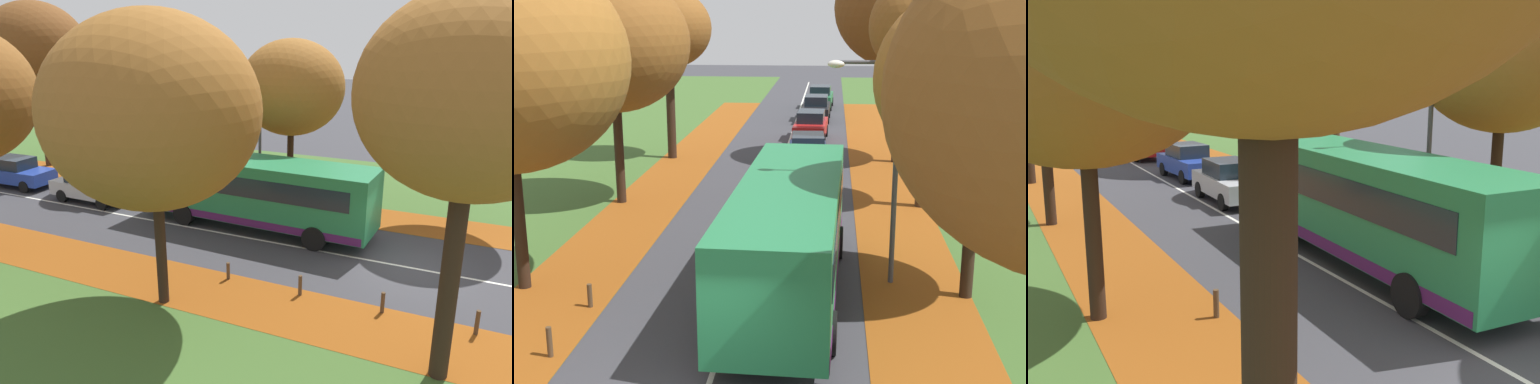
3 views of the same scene
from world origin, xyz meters
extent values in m
cube|color=#3D6028|center=(-9.20, 20.00, 0.00)|extent=(12.00, 90.00, 0.01)
cube|color=#8C4714|center=(-4.60, 14.00, 0.01)|extent=(2.80, 60.00, 0.00)
cube|color=#3D6028|center=(9.20, 20.00, 0.00)|extent=(12.00, 90.00, 0.01)
cube|color=#8C4714|center=(4.60, 14.00, 0.01)|extent=(2.80, 60.00, 0.00)
cube|color=silver|center=(0.00, 20.00, 0.00)|extent=(0.12, 80.00, 0.01)
cylinder|color=black|center=(-5.74, 6.49, 1.82)|extent=(0.33, 0.33, 3.63)
cylinder|color=black|center=(-5.62, 15.04, 1.94)|extent=(0.35, 0.35, 3.88)
ellipsoid|color=brown|center=(-5.62, 15.04, 5.97)|extent=(5.56, 5.56, 5.00)
cylinder|color=black|center=(-5.48, 23.29, 2.35)|extent=(0.42, 0.42, 4.70)
ellipsoid|color=brown|center=(-5.48, 23.29, 6.24)|extent=(4.12, 4.12, 3.70)
cylinder|color=black|center=(5.85, 6.87, 1.82)|extent=(0.33, 0.33, 3.64)
ellipsoid|color=#935B23|center=(5.85, 6.87, 5.57)|extent=(5.14, 5.14, 4.63)
cylinder|color=#422D1E|center=(5.70, 15.43, 2.47)|extent=(0.44, 0.44, 4.94)
ellipsoid|color=brown|center=(5.70, 15.43, 6.56)|extent=(4.32, 4.32, 3.88)
cylinder|color=#422D1E|center=(5.42, 23.30, 2.44)|extent=(0.44, 0.44, 4.88)
ellipsoid|color=brown|center=(5.42, 23.30, 7.21)|extent=(6.20, 6.20, 5.58)
cylinder|color=#4C3823|center=(-3.57, 2.77, 0.35)|extent=(0.12, 0.12, 0.69)
cylinder|color=#4C3823|center=(-3.57, 5.37, 0.31)|extent=(0.12, 0.12, 0.61)
cylinder|color=#47474C|center=(4.00, 7.70, 3.00)|extent=(0.14, 0.14, 6.00)
cylinder|color=#47474C|center=(3.20, 7.70, 5.90)|extent=(1.60, 0.10, 0.10)
ellipsoid|color=silver|center=(2.40, 7.70, 5.85)|extent=(0.44, 0.28, 0.20)
cube|color=#237A47|center=(1.29, 6.72, 1.73)|extent=(2.84, 10.48, 2.50)
cube|color=#19232D|center=(1.12, 1.58, 2.08)|extent=(2.30, 0.18, 1.30)
cube|color=#19232D|center=(1.29, 6.72, 2.13)|extent=(2.84, 9.23, 0.80)
cube|color=#4C1951|center=(1.29, 6.72, 0.66)|extent=(2.85, 10.27, 0.32)
cylinder|color=black|center=(2.37, 3.46, 0.48)|extent=(0.33, 0.97, 0.96)
cylinder|color=black|center=(0.00, 3.54, 0.48)|extent=(0.33, 0.97, 0.96)
cylinder|color=black|center=(2.57, 9.54, 0.48)|extent=(0.33, 0.97, 0.96)
cylinder|color=black|center=(0.20, 9.62, 0.48)|extent=(0.33, 0.97, 0.96)
cube|color=#B7BABF|center=(1.00, 15.54, 0.67)|extent=(1.78, 4.23, 0.70)
cube|color=#19232D|center=(1.00, 15.69, 1.32)|extent=(1.49, 2.04, 0.60)
cylinder|color=black|center=(1.76, 14.22, 0.32)|extent=(0.23, 0.64, 0.64)
cylinder|color=black|center=(0.19, 14.25, 0.32)|extent=(0.23, 0.64, 0.64)
cylinder|color=black|center=(1.81, 16.83, 0.32)|extent=(0.23, 0.64, 0.64)
cylinder|color=black|center=(0.25, 16.86, 0.32)|extent=(0.23, 0.64, 0.64)
cube|color=#233D9E|center=(1.27, 21.19, 0.67)|extent=(1.89, 4.27, 0.70)
cube|color=#19232D|center=(1.26, 21.34, 1.32)|extent=(1.53, 2.08, 0.60)
cylinder|color=black|center=(2.11, 19.93, 0.32)|extent=(0.25, 0.65, 0.64)
cylinder|color=black|center=(0.54, 19.86, 0.32)|extent=(0.25, 0.65, 0.64)
cylinder|color=black|center=(1.99, 22.53, 0.32)|extent=(0.25, 0.65, 0.64)
cylinder|color=black|center=(0.43, 22.46, 0.32)|extent=(0.25, 0.65, 0.64)
cube|color=#B21919|center=(1.16, 28.70, 0.67)|extent=(1.87, 4.27, 0.70)
cube|color=#19232D|center=(1.16, 28.85, 1.32)|extent=(1.53, 2.07, 0.60)
cylinder|color=black|center=(1.88, 27.37, 0.32)|extent=(0.25, 0.65, 0.64)
cylinder|color=black|center=(0.32, 27.43, 0.32)|extent=(0.25, 0.65, 0.64)
cylinder|color=black|center=(1.99, 29.97, 0.32)|extent=(0.25, 0.65, 0.64)
cylinder|color=black|center=(0.43, 30.03, 0.32)|extent=(0.25, 0.65, 0.64)
cube|color=black|center=(1.29, 35.73, 0.67)|extent=(1.79, 4.24, 0.70)
cube|color=#19232D|center=(1.29, 35.88, 1.32)|extent=(1.49, 2.05, 0.60)
cylinder|color=black|center=(2.04, 34.41, 0.32)|extent=(0.23, 0.64, 0.64)
cylinder|color=black|center=(0.48, 34.45, 0.32)|extent=(0.23, 0.64, 0.64)
cylinder|color=black|center=(2.10, 37.02, 0.32)|extent=(0.23, 0.64, 0.64)
cylinder|color=black|center=(0.54, 37.05, 0.32)|extent=(0.23, 0.64, 0.64)
cube|color=#1E6038|center=(1.45, 41.64, 0.67)|extent=(1.87, 4.27, 0.70)
cube|color=#19232D|center=(1.45, 41.79, 1.32)|extent=(1.53, 2.07, 0.60)
cylinder|color=black|center=(2.18, 40.31, 0.32)|extent=(0.25, 0.65, 0.64)
cylinder|color=black|center=(0.61, 40.37, 0.32)|extent=(0.25, 0.65, 0.64)
cylinder|color=black|center=(2.28, 42.91, 0.32)|extent=(0.25, 0.65, 0.64)
cylinder|color=black|center=(0.72, 42.98, 0.32)|extent=(0.25, 0.65, 0.64)
camera|label=1|loc=(-17.08, -2.06, 7.93)|focal=35.00mm
camera|label=2|loc=(2.31, -10.61, 7.27)|focal=50.00mm
camera|label=3|loc=(-7.76, -5.58, 5.06)|focal=42.00mm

